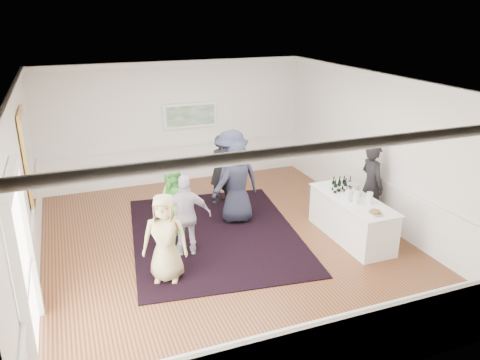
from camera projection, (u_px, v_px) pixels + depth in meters
name	position (u px, v px, depth m)	size (l,w,h in m)	color
floor	(227.00, 245.00, 9.33)	(8.00, 8.00, 0.00)	brown
ceiling	(225.00, 83.00, 8.22)	(7.00, 8.00, 0.02)	white
wall_left	(23.00, 194.00, 7.60)	(0.02, 8.00, 3.20)	white
wall_right	(381.00, 150.00, 9.95)	(0.02, 8.00, 3.20)	white
wall_back	(175.00, 123.00, 12.28)	(7.00, 0.02, 3.20)	white
wall_front	(343.00, 276.00, 5.28)	(7.00, 0.02, 3.20)	white
wainscoting	(226.00, 222.00, 9.16)	(7.00, 8.00, 1.00)	white
mirror	(28.00, 159.00, 8.69)	(0.05, 1.25, 1.85)	gold
doorway	(23.00, 258.00, 6.02)	(0.10, 1.78, 2.56)	white
landscape_painting	(191.00, 115.00, 12.31)	(1.44, 0.06, 0.66)	white
area_rug	(215.00, 233.00, 9.77)	(3.34, 4.38, 0.02)	black
serving_table	(351.00, 218.00, 9.48)	(0.82, 2.14, 0.87)	white
bartender	(371.00, 185.00, 9.92)	(0.66, 0.44, 1.82)	black
guest_tan	(165.00, 238.00, 7.90)	(0.77, 0.50, 1.58)	tan
guest_green	(173.00, 206.00, 9.08)	(0.80, 0.62, 1.65)	#5AC24D
guest_lilac	(186.00, 216.00, 8.73)	(0.93, 0.39, 1.59)	silver
guest_dark_a	(231.00, 175.00, 10.25)	(1.29, 0.74, 2.00)	#212438
guest_dark_b	(220.00, 170.00, 11.06)	(0.62, 0.40, 1.69)	black
guest_navy	(237.00, 182.00, 10.09)	(0.89, 0.58, 1.82)	#212438
wine_bottles	(341.00, 184.00, 9.68)	(0.45, 0.24, 0.31)	black
juice_pitchers	(358.00, 197.00, 9.10)	(0.45, 0.35, 0.24)	#77B841
ice_bucket	(353.00, 190.00, 9.45)	(0.26, 0.26, 0.24)	silver
nut_bowl	(375.00, 213.00, 8.59)	(0.25, 0.25, 0.08)	white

